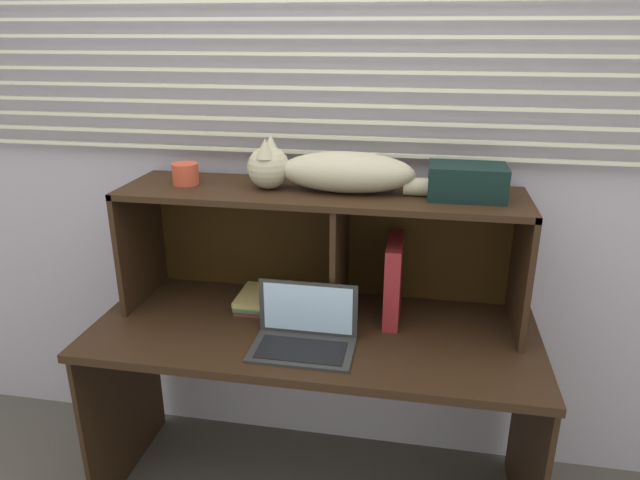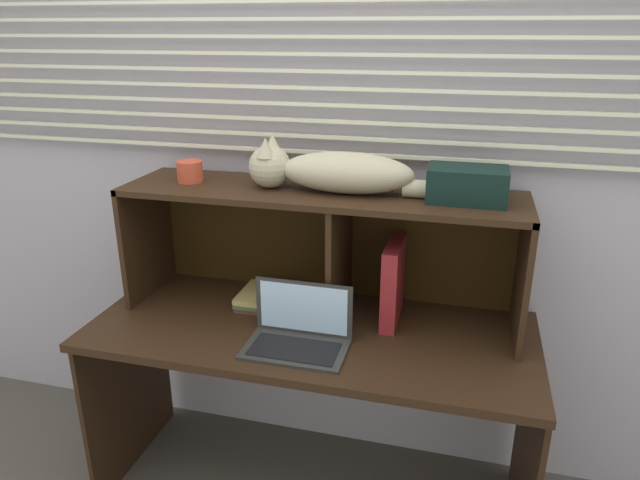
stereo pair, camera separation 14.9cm
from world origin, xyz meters
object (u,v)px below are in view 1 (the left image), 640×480
at_px(binder_upright, 394,280).
at_px(small_basket, 185,174).
at_px(cat, 333,171).
at_px(storage_box, 467,182).
at_px(book_stack, 259,300).
at_px(laptop, 304,334).

distance_m(binder_upright, small_basket, 0.84).
xyz_separation_m(cat, small_basket, (-0.54, -0.00, -0.03)).
bearing_deg(binder_upright, storage_box, 0.00).
height_order(cat, book_stack, cat).
relative_size(cat, binder_upright, 2.65).
xyz_separation_m(book_stack, storage_box, (0.73, -0.00, 0.50)).
bearing_deg(laptop, small_basket, 151.99).
distance_m(laptop, small_basket, 0.72).
bearing_deg(small_basket, storage_box, 0.00).
height_order(book_stack, storage_box, storage_box).
relative_size(cat, small_basket, 8.40).
height_order(binder_upright, storage_box, storage_box).
bearing_deg(small_basket, book_stack, 0.07).
bearing_deg(storage_box, small_basket, 180.00).
height_order(cat, laptop, cat).
height_order(book_stack, small_basket, small_basket).
height_order(cat, binder_upright, cat).
xyz_separation_m(laptop, book_stack, (-0.23, 0.26, -0.02)).
xyz_separation_m(small_basket, storage_box, (0.99, 0.00, 0.02)).
relative_size(small_basket, storage_box, 0.37).
bearing_deg(book_stack, storage_box, -0.02).
height_order(small_basket, storage_box, storage_box).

